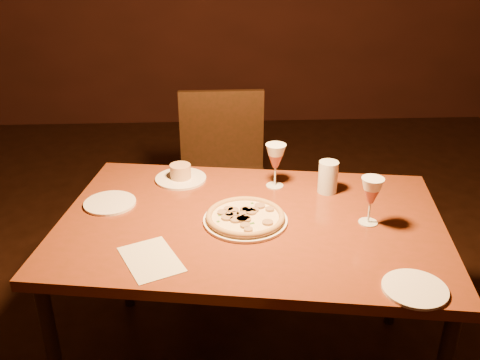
{
  "coord_description": "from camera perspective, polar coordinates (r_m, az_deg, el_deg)",
  "views": [
    {
      "loc": [
        -0.06,
        -1.41,
        1.72
      ],
      "look_at": [
        0.02,
        0.33,
        0.89
      ],
      "focal_mm": 40.0,
      "sensor_mm": 36.0,
      "label": 1
    }
  ],
  "objects": [
    {
      "name": "dining_table",
      "position": [
        1.99,
        1.17,
        -5.9
      ],
      "size": [
        1.52,
        1.1,
        0.75
      ],
      "rotation": [
        0.0,
        0.0,
        -0.16
      ],
      "color": "maroon",
      "rests_on": "floor"
    },
    {
      "name": "ramekin_saucer",
      "position": [
        2.27,
        -6.35,
        0.54
      ],
      "size": [
        0.21,
        0.21,
        0.07
      ],
      "color": "white",
      "rests_on": "dining_table"
    },
    {
      "name": "pizza_plate",
      "position": [
        1.94,
        0.57,
        -4.0
      ],
      "size": [
        0.31,
        0.31,
        0.03
      ],
      "color": "white",
      "rests_on": "dining_table"
    },
    {
      "name": "side_plate_near",
      "position": [
        1.69,
        18.15,
        -10.97
      ],
      "size": [
        0.19,
        0.19,
        0.01
      ],
      "primitive_type": "cylinder",
      "color": "white",
      "rests_on": "dining_table"
    },
    {
      "name": "chair_far",
      "position": [
        2.85,
        -1.82,
        0.83
      ],
      "size": [
        0.46,
        0.46,
        0.94
      ],
      "rotation": [
        0.0,
        0.0,
        0.01
      ],
      "color": "black",
      "rests_on": "floor"
    },
    {
      "name": "water_tumbler",
      "position": [
        2.16,
        9.37,
        0.32
      ],
      "size": [
        0.08,
        0.08,
        0.13
      ],
      "primitive_type": "cylinder",
      "color": "silver",
      "rests_on": "dining_table"
    },
    {
      "name": "side_plate_left",
      "position": [
        2.12,
        -13.71,
        -2.4
      ],
      "size": [
        0.2,
        0.2,
        0.01
      ],
      "primitive_type": "cylinder",
      "color": "white",
      "rests_on": "dining_table"
    },
    {
      "name": "menu_card",
      "position": [
        1.77,
        -9.47,
        -8.34
      ],
      "size": [
        0.24,
        0.28,
        0.0
      ],
      "primitive_type": "cube",
      "rotation": [
        0.0,
        0.0,
        0.44
      ],
      "color": "beige",
      "rests_on": "dining_table"
    },
    {
      "name": "wine_glass_far",
      "position": [
        2.17,
        3.79,
        1.53
      ],
      "size": [
        0.08,
        0.08,
        0.18
      ],
      "primitive_type": null,
      "color": "#A24E43",
      "rests_on": "dining_table"
    },
    {
      "name": "wine_glass_right",
      "position": [
        1.95,
        13.75,
        -2.19
      ],
      "size": [
        0.08,
        0.08,
        0.18
      ],
      "primitive_type": null,
      "color": "#A24E43",
      "rests_on": "dining_table"
    }
  ]
}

